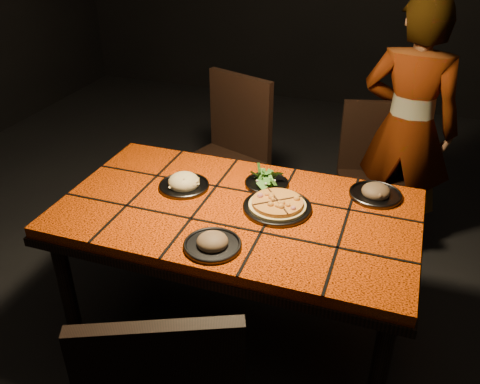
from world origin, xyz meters
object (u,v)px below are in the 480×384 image
(chair_far_right, at_px, (374,167))
(plate_pasta, at_px, (184,184))
(dining_table, at_px, (237,222))
(chair_far_left, at_px, (229,148))
(diner, at_px, (408,128))
(plate_pizza, at_px, (277,206))

(chair_far_right, relative_size, plate_pasta, 3.75)
(dining_table, distance_m, chair_far_right, 1.18)
(dining_table, xyz_separation_m, chair_far_right, (0.52, 1.05, -0.15))
(chair_far_right, bearing_deg, plate_pasta, -145.59)
(chair_far_right, distance_m, plate_pasta, 1.29)
(chair_far_left, distance_m, chair_far_right, 0.90)
(diner, relative_size, plate_pizza, 4.30)
(dining_table, xyz_separation_m, plate_pasta, (-0.30, 0.09, 0.10))
(chair_far_right, distance_m, diner, 0.31)
(dining_table, distance_m, plate_pizza, 0.21)
(dining_table, relative_size, plate_pizza, 4.46)
(dining_table, height_order, chair_far_right, chair_far_right)
(plate_pizza, distance_m, plate_pasta, 0.48)
(dining_table, relative_size, diner, 1.04)
(chair_far_left, distance_m, plate_pasta, 0.82)
(diner, xyz_separation_m, plate_pizza, (-0.50, -1.06, -0.01))
(diner, bearing_deg, plate_pasta, 54.06)
(dining_table, distance_m, diner, 1.30)
(chair_far_right, distance_m, plate_pizza, 1.09)
(plate_pasta, bearing_deg, diner, 46.29)
(chair_far_left, bearing_deg, diner, 32.35)
(plate_pizza, xyz_separation_m, plate_pasta, (-0.48, 0.04, 0.00))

